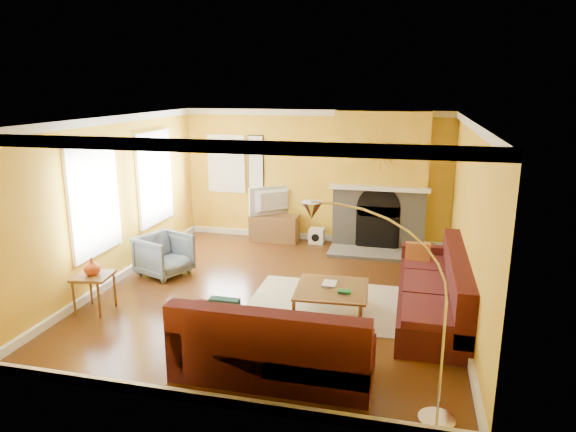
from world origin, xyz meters
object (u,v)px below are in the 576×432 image
(arc_lamp, at_px, (381,316))
(media_console, at_px, (274,228))
(sectional_sofa, at_px, (342,291))
(side_table, at_px, (95,293))
(armchair, at_px, (164,255))
(coffee_table, at_px, (332,300))

(arc_lamp, bearing_deg, media_console, 114.72)
(sectional_sofa, bearing_deg, side_table, -172.14)
(media_console, relative_size, side_table, 1.82)
(sectional_sofa, relative_size, armchair, 5.00)
(coffee_table, relative_size, arc_lamp, 0.47)
(armchair, height_order, side_table, armchair)
(coffee_table, relative_size, armchair, 1.29)
(coffee_table, xyz_separation_m, armchair, (-3.02, 0.86, 0.16))
(coffee_table, height_order, side_table, side_table)
(sectional_sofa, bearing_deg, coffee_table, 126.80)
(sectional_sofa, relative_size, media_console, 3.89)
(media_console, bearing_deg, armchair, -118.60)
(media_console, distance_m, arc_lamp, 6.07)
(arc_lamp, bearing_deg, armchair, 141.19)
(coffee_table, distance_m, arc_lamp, 2.50)
(sectional_sofa, bearing_deg, armchair, 161.20)
(media_console, distance_m, side_table, 4.28)
(sectional_sofa, distance_m, armchair, 3.37)
(sectional_sofa, distance_m, media_console, 3.96)
(coffee_table, bearing_deg, arc_lamp, -70.18)
(sectional_sofa, distance_m, arc_lamp, 2.17)
(side_table, bearing_deg, coffee_table, 12.01)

